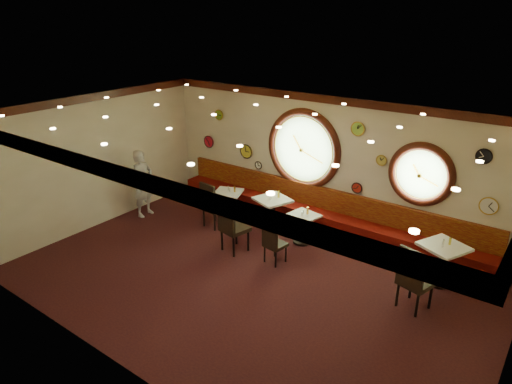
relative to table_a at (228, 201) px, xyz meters
name	(u,v)px	position (x,y,z in m)	size (l,w,h in m)	color
floor	(249,279)	(2.13, -1.98, -0.45)	(9.00, 6.00, 0.00)	black
ceiling	(247,119)	(2.13, -1.98, 2.75)	(9.00, 6.00, 0.02)	gold
wall_back	(325,164)	(2.13, 1.02, 1.15)	(9.00, 0.02, 3.20)	beige
wall_front	(114,276)	(2.13, -4.98, 1.15)	(9.00, 0.02, 3.20)	beige
wall_left	(98,161)	(-2.37, -1.98, 1.15)	(0.02, 6.00, 3.20)	beige
molding_back	(328,99)	(2.13, 0.97, 2.66)	(9.00, 0.10, 0.18)	#39120A
molding_front	(103,169)	(2.13, -4.93, 2.66)	(9.00, 0.10, 0.18)	#39120A
molding_left	(91,97)	(-2.32, -1.98, 2.66)	(0.10, 6.00, 0.18)	#39120A
banquette_base	(316,226)	(2.13, 0.74, -0.35)	(8.00, 0.55, 0.20)	black
banquette_seat	(317,216)	(2.13, 0.74, -0.10)	(8.00, 0.55, 0.30)	#5B0B07
banquette_back	(322,198)	(2.13, 0.96, 0.30)	(8.00, 0.10, 0.55)	#640807
porthole_left_glass	(304,149)	(1.53, 1.01, 1.40)	(1.66, 1.66, 0.02)	#9BD37E
porthole_left_frame	(303,149)	(1.53, 1.00, 1.40)	(1.98, 1.98, 0.18)	#39120A
porthole_left_ring	(303,150)	(1.53, 0.97, 1.40)	(1.61, 1.61, 0.03)	gold
porthole_right_glass	(421,174)	(4.33, 1.01, 1.35)	(1.10, 1.10, 0.02)	#9BD37E
porthole_right_frame	(421,174)	(4.33, 1.00, 1.35)	(1.38, 1.38, 0.18)	#39120A
porthole_right_ring	(420,175)	(4.33, 0.97, 1.35)	(1.09, 1.09, 0.03)	gold
wall_clock_0	(357,188)	(2.98, 0.98, 0.75)	(0.24, 0.24, 0.03)	red
wall_clock_1	(489,206)	(5.68, 0.98, 1.00)	(0.34, 0.34, 0.03)	white
wall_clock_2	(382,160)	(3.48, 0.98, 1.50)	(0.22, 0.22, 0.03)	gold
wall_clock_3	(219,115)	(-1.07, 0.98, 1.90)	(0.26, 0.26, 0.03)	#7DB424
wall_clock_4	(259,165)	(0.23, 0.98, 0.75)	(0.20, 0.20, 0.03)	silver
wall_clock_5	(209,142)	(-1.47, 0.98, 1.10)	(0.32, 0.32, 0.03)	red
wall_clock_6	(246,151)	(-0.17, 0.98, 1.05)	(0.36, 0.36, 0.03)	yellow
wall_clock_7	(484,156)	(5.43, 0.98, 1.95)	(0.28, 0.28, 0.03)	black
wall_clock_8	(358,129)	(2.88, 0.98, 2.10)	(0.30, 0.30, 0.03)	#95D342
table_a	(228,201)	(0.00, 0.00, 0.00)	(0.85, 0.85, 0.72)	black
table_b	(272,210)	(1.27, 0.11, 0.05)	(0.94, 0.94, 0.80)	black
table_c	(302,225)	(2.20, -0.05, -0.02)	(0.74, 0.74, 0.69)	black
table_d	(442,259)	(5.19, 0.09, 0.07)	(1.00, 1.00, 0.82)	black
chair_a	(211,202)	(0.01, -0.65, 0.20)	(0.53, 0.53, 0.71)	black
chair_b	(231,222)	(1.16, -1.33, 0.26)	(0.62, 0.62, 0.77)	black
chair_c	(273,240)	(2.17, -1.20, 0.10)	(0.46, 0.46, 0.60)	black
chair_d	(413,275)	(5.01, -1.08, 0.25)	(0.63, 0.63, 0.76)	black
condiment_a_salt	(228,188)	(-0.06, 0.08, 0.32)	(0.04, 0.04, 0.11)	silver
condiment_b_salt	(271,196)	(1.23, 0.11, 0.40)	(0.04, 0.04, 0.10)	silver
condiment_c_salt	(303,212)	(2.16, 0.02, 0.29)	(0.03, 0.03, 0.09)	silver
condiment_d_salt	(443,241)	(5.15, 0.17, 0.42)	(0.03, 0.03, 0.09)	silver
condiment_a_pepper	(230,190)	(0.04, 0.01, 0.31)	(0.03, 0.03, 0.09)	silver
condiment_b_pepper	(270,197)	(1.26, 0.04, 0.41)	(0.04, 0.04, 0.11)	silver
condiment_c_pepper	(302,214)	(2.19, -0.09, 0.29)	(0.04, 0.04, 0.10)	silver
condiment_d_pepper	(443,245)	(5.18, 0.00, 0.42)	(0.04, 0.04, 0.11)	silver
condiment_a_bottle	(235,189)	(0.14, 0.08, 0.34)	(0.05, 0.05, 0.16)	gold
condiment_b_bottle	(279,194)	(1.34, 0.25, 0.44)	(0.05, 0.05, 0.17)	gold
condiment_c_bottle	(308,211)	(2.25, 0.06, 0.32)	(0.05, 0.05, 0.16)	gold
condiment_d_bottle	(450,241)	(5.26, 0.18, 0.44)	(0.04, 0.04, 0.14)	yellow
waiter	(143,183)	(-1.87, -1.11, 0.41)	(0.63, 0.41, 1.72)	silver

